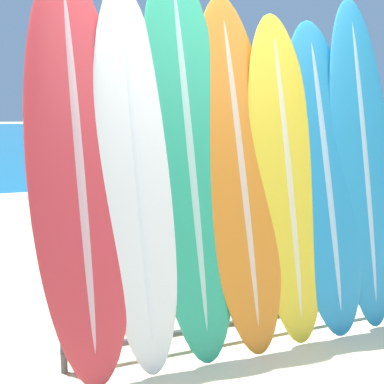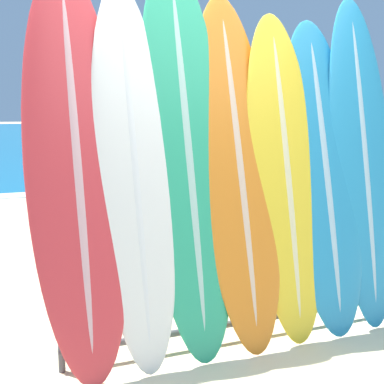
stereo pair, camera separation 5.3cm
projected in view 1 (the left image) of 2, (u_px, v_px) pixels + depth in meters
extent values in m
plane|color=beige|center=(267.00, 359.00, 3.28)|extent=(160.00, 160.00, 0.00)
cube|color=white|center=(62.00, 193.00, 9.96)|extent=(120.00, 0.60, 0.01)
cylinder|color=#47474C|center=(62.00, 301.00, 3.04)|extent=(0.04, 0.04, 0.86)
cylinder|color=#47474C|center=(378.00, 258.00, 3.94)|extent=(0.04, 0.04, 0.86)
cylinder|color=#47474C|center=(241.00, 216.00, 3.43)|extent=(2.34, 0.04, 0.04)
cylinder|color=#47474C|center=(239.00, 322.00, 3.54)|extent=(2.34, 0.04, 0.04)
ellipsoid|color=red|center=(79.00, 166.00, 3.04)|extent=(0.59, 0.74, 2.39)
ellipsoid|color=#D59E9F|center=(79.00, 166.00, 3.04)|extent=(0.11, 0.72, 2.30)
ellipsoid|color=silver|center=(136.00, 172.00, 3.15)|extent=(0.48, 0.66, 2.30)
ellipsoid|color=silver|center=(136.00, 172.00, 3.15)|extent=(0.09, 0.65, 2.21)
ellipsoid|color=#289E70|center=(189.00, 155.00, 3.30)|extent=(0.57, 0.69, 2.48)
ellipsoid|color=#9AC3B3|center=(189.00, 155.00, 3.30)|extent=(0.10, 0.67, 2.38)
ellipsoid|color=orange|center=(239.00, 169.00, 3.42)|extent=(0.55, 0.69, 2.28)
ellipsoid|color=beige|center=(239.00, 169.00, 3.42)|extent=(0.10, 0.68, 2.19)
ellipsoid|color=yellow|center=(286.00, 176.00, 3.54)|extent=(0.53, 0.57, 2.17)
ellipsoid|color=beige|center=(286.00, 176.00, 3.54)|extent=(0.10, 0.56, 2.08)
ellipsoid|color=teal|center=(324.00, 175.00, 3.67)|extent=(0.59, 0.59, 2.15)
ellipsoid|color=#98BACC|center=(324.00, 175.00, 3.67)|extent=(0.11, 0.58, 2.06)
ellipsoid|color=teal|center=(362.00, 161.00, 3.79)|extent=(0.52, 0.53, 2.31)
ellipsoid|color=#98BACC|center=(362.00, 161.00, 3.79)|extent=(0.09, 0.52, 2.22)
cylinder|color=tan|center=(89.00, 187.00, 7.88)|extent=(0.11, 0.11, 0.80)
cylinder|color=tan|center=(101.00, 187.00, 7.85)|extent=(0.11, 0.11, 0.80)
cube|color=gold|center=(95.00, 168.00, 7.82)|extent=(0.27, 0.24, 0.24)
cube|color=white|center=(94.00, 139.00, 7.75)|extent=(0.29, 0.26, 0.63)
sphere|color=tan|center=(93.00, 106.00, 7.69)|extent=(0.23, 0.23, 0.23)
cylinder|color=#A87A5B|center=(138.00, 179.00, 8.75)|extent=(0.11, 0.11, 0.80)
cylinder|color=#A87A5B|center=(141.00, 178.00, 8.92)|extent=(0.11, 0.11, 0.80)
cube|color=#478466|center=(139.00, 162.00, 8.79)|extent=(0.25, 0.26, 0.24)
cube|color=#42996B|center=(139.00, 136.00, 8.73)|extent=(0.27, 0.29, 0.63)
sphere|color=#A87A5B|center=(139.00, 107.00, 8.66)|extent=(0.23, 0.23, 0.23)
cylinder|color=#A87A5B|center=(346.00, 208.00, 6.17)|extent=(0.11, 0.11, 0.81)
cylinder|color=#A87A5B|center=(361.00, 209.00, 6.08)|extent=(0.11, 0.11, 0.81)
cube|color=#282D38|center=(354.00, 184.00, 6.08)|extent=(0.25, 0.27, 0.24)
cube|color=gold|center=(356.00, 146.00, 6.02)|extent=(0.27, 0.29, 0.63)
sphere|color=#A87A5B|center=(358.00, 104.00, 5.95)|extent=(0.23, 0.23, 0.23)
cylinder|color=#A87A5B|center=(171.00, 211.00, 5.95)|extent=(0.11, 0.11, 0.82)
cylinder|color=#A87A5B|center=(185.00, 209.00, 6.04)|extent=(0.11, 0.11, 0.82)
cube|color=#CC4C3D|center=(178.00, 185.00, 5.95)|extent=(0.25, 0.18, 0.25)
cube|color=#42996B|center=(178.00, 145.00, 5.89)|extent=(0.27, 0.20, 0.64)
sphere|color=#A87A5B|center=(178.00, 101.00, 5.81)|extent=(0.23, 0.23, 0.23)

